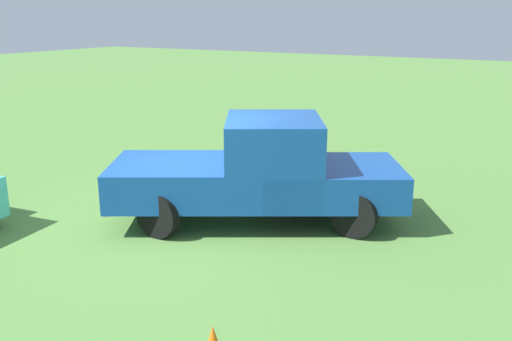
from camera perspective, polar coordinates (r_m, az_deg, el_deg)
The scene contains 2 objects.
ground_plane at distance 9.70m, azimuth -7.01°, elevation -5.35°, with size 80.00×80.00×0.00m, color #54843D.
pickup_truck at distance 9.46m, azimuth 0.77°, elevation 0.16°, with size 5.15×4.01×1.80m.
Camera 1 is at (5.49, -7.20, 3.47)m, focal length 38.98 mm.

